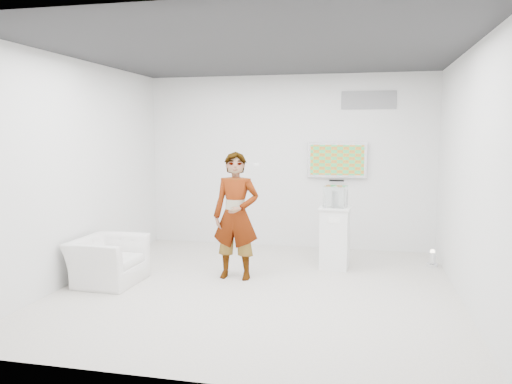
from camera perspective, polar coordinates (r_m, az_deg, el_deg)
room at (r=6.30m, az=0.21°, el=2.14°), size 5.01×5.01×3.00m
tv at (r=8.61m, az=9.25°, el=3.64°), size 1.00×0.08×0.60m
logo_decal at (r=8.64m, az=12.76°, el=10.21°), size 0.90×0.02×0.30m
person at (r=6.86m, az=-2.30°, el=-2.73°), size 0.64×0.43×1.75m
armchair at (r=7.05m, az=-16.59°, el=-7.51°), size 0.85×0.96×0.61m
pedestal at (r=7.52m, az=8.99°, el=-5.18°), size 0.48×0.48×0.92m
floor_uplight at (r=8.02m, az=19.50°, el=-7.19°), size 0.21×0.21×0.25m
vitrine at (r=7.42m, az=9.08°, el=-0.52°), size 0.35×0.35×0.31m
console at (r=7.42m, az=9.07°, el=-0.79°), size 0.10×0.18×0.24m
wii_remote at (r=6.86m, az=0.02°, el=3.18°), size 0.07×0.14×0.03m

